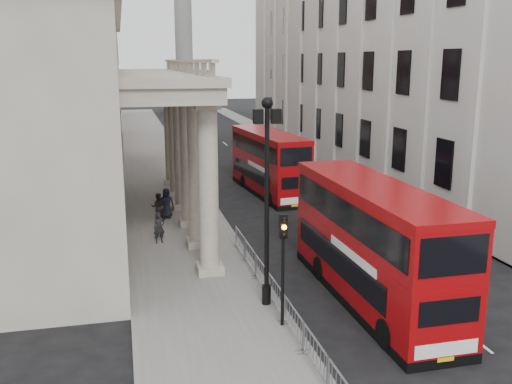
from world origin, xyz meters
name	(u,v)px	position (x,y,z in m)	size (l,w,h in m)	color
ground	(312,352)	(0.00, 0.00, 0.00)	(260.00, 260.00, 0.00)	black
sidewalk_west	(161,180)	(-3.00, 30.00, 0.06)	(6.00, 140.00, 0.12)	slate
sidewalk_east	(347,171)	(13.50, 30.00, 0.06)	(3.00, 140.00, 0.12)	slate
kerb	(197,178)	(-0.05, 30.00, 0.07)	(0.20, 140.00, 0.14)	slate
portico_building	(41,127)	(-10.50, 18.00, 6.00)	(9.00, 28.00, 12.00)	gray
brick_building	(74,48)	(-10.50, 48.00, 11.00)	(9.00, 32.00, 22.00)	brown
west_building_far	(89,59)	(-10.50, 80.00, 10.00)	(9.00, 30.00, 20.00)	gray
east_building	(370,29)	(16.00, 32.00, 12.50)	(8.00, 55.00, 25.00)	beige
monument_column	(183,25)	(6.00, 92.00, 15.98)	(8.00, 8.00, 54.20)	#60605E
lamp_post_south	(267,189)	(-0.60, 4.00, 4.91)	(1.05, 0.44, 8.32)	black
lamp_post_mid	(206,136)	(-0.60, 20.00, 4.91)	(1.05, 0.44, 8.32)	black
lamp_post_north	(181,114)	(-0.60, 36.00, 4.91)	(1.05, 0.44, 8.32)	black
traffic_light	(283,249)	(-0.50, 1.98, 3.11)	(0.28, 0.33, 4.30)	black
crowd_barriers	(284,308)	(-0.35, 2.23, 0.67)	(0.50, 18.75, 1.10)	gray
bus_near	(373,241)	(3.79, 3.66, 2.58)	(2.89, 11.45, 4.93)	#920609
bus_far	(269,162)	(4.56, 23.62, 2.41)	(3.54, 10.88, 4.61)	#8C0609
pedestrian_a	(159,228)	(-4.28, 13.02, 0.96)	(0.61, 0.40, 1.68)	black
pedestrian_b	(158,207)	(-4.05, 17.50, 0.98)	(0.84, 0.65, 1.73)	black
pedestrian_c	(166,203)	(-3.50, 17.96, 1.07)	(0.93, 0.60, 1.90)	black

